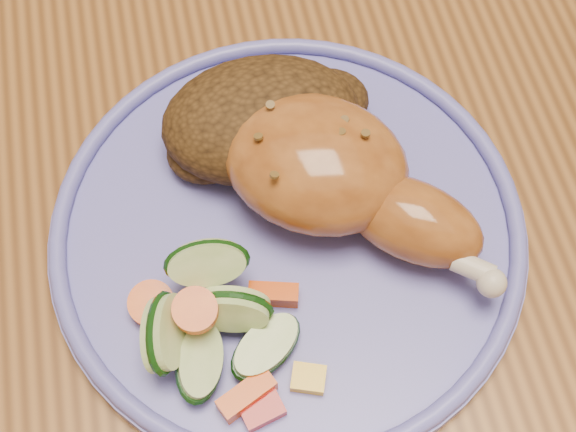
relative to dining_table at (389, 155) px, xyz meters
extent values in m
plane|color=brown|center=(0.00, 0.00, -0.67)|extent=(4.00, 4.00, 0.00)
cube|color=brown|center=(0.00, 0.00, 0.06)|extent=(0.90, 1.40, 0.04)
cylinder|color=#4C2D16|center=(-0.18, 0.37, -0.46)|extent=(0.04, 0.04, 0.41)
cylinder|color=#4C2D16|center=(0.18, 0.37, -0.46)|extent=(0.04, 0.04, 0.41)
cylinder|color=#6462BF|center=(-0.10, -0.09, 0.09)|extent=(0.27, 0.27, 0.01)
torus|color=#6462BF|center=(-0.10, -0.09, 0.10)|extent=(0.27, 0.27, 0.01)
ellipsoid|color=#AA5E23|center=(-0.08, -0.07, 0.12)|extent=(0.13, 0.13, 0.06)
ellipsoid|color=#AA5E23|center=(-0.03, -0.11, 0.12)|extent=(0.09, 0.09, 0.04)
sphere|color=beige|center=(0.00, -0.15, 0.12)|extent=(0.02, 0.02, 0.02)
ellipsoid|color=#422910|center=(-0.10, -0.03, 0.12)|extent=(0.12, 0.09, 0.05)
ellipsoid|color=#422910|center=(-0.06, -0.02, 0.11)|extent=(0.06, 0.05, 0.03)
ellipsoid|color=#422910|center=(-0.13, -0.04, 0.11)|extent=(0.05, 0.04, 0.02)
cube|color=#A50A05|center=(-0.13, -0.19, 0.10)|extent=(0.03, 0.02, 0.01)
cube|color=#E5A507|center=(-0.10, -0.18, 0.10)|extent=(0.02, 0.02, 0.01)
cube|color=#FB5608|center=(-0.11, -0.13, 0.10)|extent=(0.03, 0.02, 0.01)
cylinder|color=#FB5608|center=(-0.15, -0.14, 0.12)|extent=(0.02, 0.02, 0.01)
cube|color=#FB5608|center=(-0.14, -0.18, 0.10)|extent=(0.03, 0.02, 0.01)
cylinder|color=#FB5608|center=(-0.18, -0.12, 0.10)|extent=(0.03, 0.03, 0.01)
cylinder|color=#CCDF91|center=(-0.12, -0.16, 0.10)|extent=(0.06, 0.06, 0.02)
cylinder|color=#CCDF91|center=(-0.14, -0.14, 0.11)|extent=(0.05, 0.04, 0.04)
cylinder|color=#CCDF91|center=(-0.17, -0.15, 0.12)|extent=(0.04, 0.05, 0.04)
cylinder|color=#CCDF91|center=(-0.16, -0.16, 0.10)|extent=(0.05, 0.05, 0.02)
cylinder|color=#CCDF91|center=(-0.14, -0.12, 0.12)|extent=(0.04, 0.04, 0.04)
camera|label=1|loc=(-0.14, -0.29, 0.50)|focal=50.00mm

